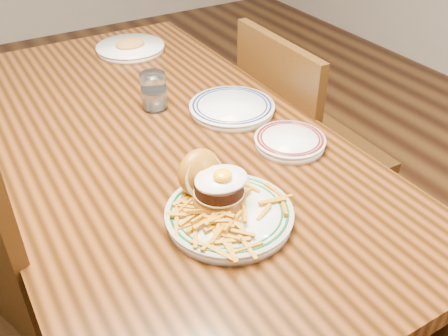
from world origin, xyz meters
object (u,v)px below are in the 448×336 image
side_plate (290,141)px  table (158,161)px  chair_right (300,149)px  main_plate (224,204)px

side_plate → table: bearing=117.3°
chair_right → side_plate: bearing=46.0°
main_plate → side_plate: 0.33m
main_plate → table: bearing=78.9°
main_plate → side_plate: (0.29, 0.15, -0.02)m
chair_right → side_plate: 0.49m
chair_right → main_plate: size_ratio=3.20×
side_plate → chair_right: bearing=22.7°
table → chair_right: bearing=4.9°
table → main_plate: size_ratio=5.60×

